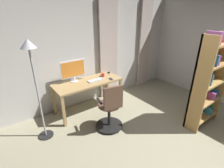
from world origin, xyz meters
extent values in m
plane|color=gray|center=(0.00, 0.00, 0.00)|extent=(7.15, 7.15, 0.00)
cube|color=silver|center=(0.00, -2.75, 1.39)|extent=(5.31, 0.10, 2.78)
cube|color=beige|center=(-1.79, -2.64, 1.30)|extent=(0.43, 0.06, 2.61)
cube|color=beige|center=(-0.44, -2.64, 1.30)|extent=(0.54, 0.06, 2.61)
cube|color=tan|center=(0.41, -2.28, 0.72)|extent=(1.57, 0.64, 0.04)
cube|color=tan|center=(-0.34, -2.00, 0.35)|extent=(0.06, 0.06, 0.70)
cube|color=tan|center=(1.15, -2.00, 0.35)|extent=(0.06, 0.06, 0.70)
cube|color=tan|center=(-0.34, -2.56, 0.35)|extent=(0.06, 0.06, 0.70)
cube|color=#AB8651|center=(1.15, -2.56, 0.35)|extent=(0.06, 0.06, 0.70)
cylinder|color=black|center=(0.42, -1.43, 0.04)|extent=(0.56, 0.56, 0.02)
sphere|color=black|center=(0.17, -1.37, 0.03)|extent=(0.05, 0.05, 0.05)
sphere|color=black|center=(0.29, -1.65, 0.03)|extent=(0.05, 0.05, 0.05)
sphere|color=black|center=(0.60, -1.62, 0.03)|extent=(0.05, 0.05, 0.05)
sphere|color=black|center=(0.66, -1.32, 0.03)|extent=(0.05, 0.05, 0.05)
sphere|color=black|center=(0.39, -1.17, 0.03)|extent=(0.05, 0.05, 0.05)
cylinder|color=black|center=(0.42, -1.43, 0.27)|extent=(0.06, 0.06, 0.46)
cylinder|color=brown|center=(0.42, -1.43, 0.53)|extent=(0.52, 0.52, 0.05)
cube|color=brown|center=(0.46, -1.23, 0.78)|extent=(0.38, 0.12, 0.45)
cube|color=black|center=(0.62, -1.47, 0.66)|extent=(0.09, 0.24, 0.03)
cube|color=black|center=(0.23, -1.39, 0.66)|extent=(0.09, 0.24, 0.03)
cylinder|color=white|center=(0.66, -2.48, 0.75)|extent=(0.18, 0.18, 0.01)
cylinder|color=white|center=(0.66, -2.48, 0.80)|extent=(0.04, 0.04, 0.09)
cube|color=white|center=(0.66, -2.48, 1.04)|extent=(0.59, 0.03, 0.39)
cube|color=orange|center=(0.66, -2.47, 1.04)|extent=(0.54, 0.01, 0.35)
cube|color=#B7BCC1|center=(0.25, -2.21, 0.76)|extent=(0.37, 0.14, 0.02)
ellipsoid|color=#232328|center=(-0.31, -2.45, 0.76)|extent=(0.06, 0.10, 0.04)
cube|color=#232328|center=(-0.10, -2.07, 0.75)|extent=(0.11, 0.16, 0.01)
cylinder|color=#CC3D33|center=(-0.05, -2.34, 0.79)|extent=(0.08, 0.08, 0.09)
torus|color=#CC3D33|center=(0.00, -2.34, 0.79)|extent=(0.06, 0.01, 0.06)
cube|color=tan|center=(-1.65, -0.36, 0.95)|extent=(0.04, 0.30, 1.89)
cube|color=tan|center=(-0.85, -0.36, 0.95)|extent=(0.04, 0.30, 1.89)
cube|color=tan|center=(-1.25, -0.49, 0.95)|extent=(0.83, 0.04, 1.89)
cube|color=tan|center=(-1.25, -0.36, 0.19)|extent=(0.76, 0.30, 0.04)
cube|color=tan|center=(-1.25, -0.36, 0.57)|extent=(0.76, 0.30, 0.04)
cube|color=tan|center=(-1.25, -0.36, 0.95)|extent=(0.76, 0.30, 0.04)
cube|color=tan|center=(-1.25, -0.36, 1.32)|extent=(0.76, 0.30, 0.04)
cube|color=#BF8A49|center=(-1.25, -0.36, 1.70)|extent=(0.76, 0.30, 0.04)
cube|color=green|center=(-1.44, -0.36, 0.32)|extent=(0.03, 0.18, 0.22)
cube|color=#9F4AA1|center=(-1.34, -0.36, 0.66)|extent=(0.06, 0.26, 0.14)
cube|color=orange|center=(-0.94, -0.36, 1.06)|extent=(0.04, 0.18, 0.20)
cube|color=teal|center=(-1.05, -0.36, 1.44)|extent=(0.04, 0.25, 0.20)
cube|color=#98539D|center=(-0.95, -0.36, 1.83)|extent=(0.07, 0.24, 0.22)
cube|color=teal|center=(-1.38, -0.36, 0.29)|extent=(0.06, 0.26, 0.16)
cube|color=#2A79B9|center=(-1.52, -0.36, 0.66)|extent=(0.03, 0.20, 0.16)
cube|color=teal|center=(-1.08, -0.36, 1.07)|extent=(0.04, 0.21, 0.22)
cube|color=purple|center=(-1.13, -0.36, 1.43)|extent=(0.06, 0.23, 0.18)
cylinder|color=black|center=(1.58, -1.93, 0.01)|extent=(0.28, 0.28, 0.02)
cylinder|color=#A5A5A8|center=(1.58, -1.93, 0.85)|extent=(0.03, 0.03, 1.71)
cone|color=#B7BCC1|center=(1.58, -1.93, 1.78)|extent=(0.24, 0.24, 0.15)
camera|label=1|loc=(2.08, 0.91, 2.24)|focal=26.75mm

